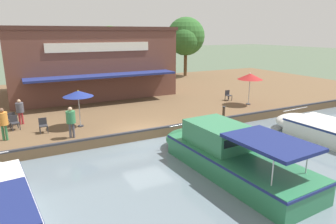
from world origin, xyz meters
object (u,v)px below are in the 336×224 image
patio_umbrella_mid_patio_right (250,76)px  cafe_chair_facing_river (14,122)px  person_near_entrance (20,109)px  mooring_post (224,112)px  cafe_chair_mid_patio (43,125)px  tree_downstream_bank (185,38)px  cafe_chair_under_first_umbrella (12,119)px  cafe_chair_back_row_seat (228,95)px  person_mid_patio (71,118)px  waterfront_restaurant (88,60)px  person_at_quay_edge (3,120)px  patio_umbrella_far_corner (78,94)px  tree_upstream_bank (110,46)px  motorboat_outer_channel (224,152)px

patio_umbrella_mid_patio_right → cafe_chair_facing_river: 16.98m
person_near_entrance → mooring_post: (4.55, 12.34, -0.60)m
cafe_chair_mid_patio → tree_downstream_bank: 25.32m
cafe_chair_under_first_umbrella → cafe_chair_back_row_seat: bearing=89.3°
person_mid_patio → waterfront_restaurant: bearing=162.9°
cafe_chair_back_row_seat → person_at_quay_edge: bearing=-82.0°
waterfront_restaurant → person_at_quay_edge: waterfront_restaurant is taller
patio_umbrella_mid_patio_right → cafe_chair_under_first_umbrella: bearing=-97.3°
patio_umbrella_far_corner → cafe_chair_mid_patio: patio_umbrella_far_corner is taller
cafe_chair_under_first_umbrella → tree_downstream_bank: 25.28m
cafe_chair_mid_patio → person_mid_patio: size_ratio=0.49×
mooring_post → tree_downstream_bank: (-18.37, 7.70, 4.58)m
mooring_post → waterfront_restaurant: bearing=-155.2°
patio_umbrella_mid_patio_right → person_mid_patio: patio_umbrella_mid_patio_right is taller
patio_umbrella_mid_patio_right → tree_upstream_bank: tree_upstream_bank is taller
patio_umbrella_far_corner → person_mid_patio: patio_umbrella_far_corner is taller
motorboat_outer_channel → tree_downstream_bank: 27.02m
waterfront_restaurant → mooring_post: (13.12, 6.07, -2.65)m
cafe_chair_under_first_umbrella → tree_downstream_bank: tree_downstream_bank is taller
waterfront_restaurant → motorboat_outer_channel: 18.87m
patio_umbrella_mid_patio_right → cafe_chair_facing_river: size_ratio=2.99×
patio_umbrella_far_corner → cafe_chair_mid_patio: 2.66m
cafe_chair_facing_river → person_at_quay_edge: size_ratio=0.48×
cafe_chair_under_first_umbrella → person_near_entrance: person_near_entrance is taller
person_at_quay_edge → cafe_chair_under_first_umbrella: bearing=171.6°
cafe_chair_mid_patio → person_at_quay_edge: (0.44, -1.97, 0.65)m
cafe_chair_facing_river → cafe_chair_under_first_umbrella: size_ratio=1.00×
waterfront_restaurant → person_mid_patio: waterfront_restaurant is taller
patio_umbrella_far_corner → mooring_post: size_ratio=2.99×
tree_downstream_bank → tree_upstream_bank: 10.99m
cafe_chair_mid_patio → person_at_quay_edge: person_at_quay_edge is taller
patio_umbrella_far_corner → cafe_chair_facing_river: (-1.18, -3.60, -1.59)m
patio_umbrella_far_corner → person_at_quay_edge: bearing=-81.5°
person_at_quay_edge → tree_downstream_bank: (-16.62, 20.92, 3.84)m
cafe_chair_under_first_umbrella → mooring_post: size_ratio=1.11×
cafe_chair_mid_patio → patio_umbrella_mid_patio_right: bearing=89.8°
patio_umbrella_mid_patio_right → patio_umbrella_far_corner: bearing=-91.0°
person_mid_patio → tree_upstream_bank: tree_upstream_bank is taller
motorboat_outer_channel → mooring_post: 6.84m
cafe_chair_under_first_umbrella → mooring_post: cafe_chair_under_first_umbrella is taller
cafe_chair_back_row_seat → person_near_entrance: 15.96m
tree_downstream_bank → patio_umbrella_mid_patio_right: bearing=-12.5°
patio_umbrella_far_corner → person_at_quay_edge: patio_umbrella_far_corner is taller
person_at_quay_edge → tree_upstream_bank: tree_upstream_bank is taller
waterfront_restaurant → cafe_chair_facing_river: waterfront_restaurant is taller
patio_umbrella_far_corner → waterfront_restaurant: bearing=164.1°
waterfront_restaurant → tree_upstream_bank: (-2.89, 3.06, 1.19)m
patio_umbrella_mid_patio_right → mooring_post: 4.99m
waterfront_restaurant → tree_downstream_bank: 14.86m
patio_umbrella_mid_patio_right → person_near_entrance: (-2.41, -16.45, -1.26)m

